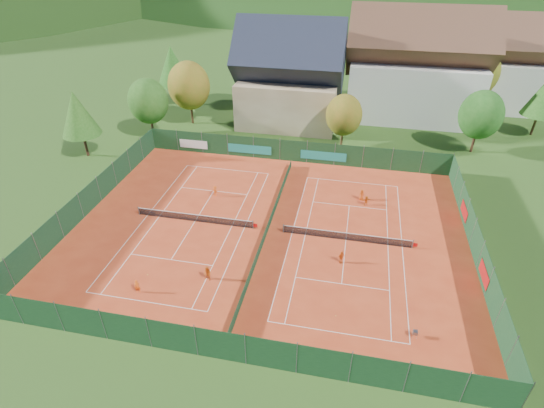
% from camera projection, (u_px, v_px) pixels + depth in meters
% --- Properties ---
extents(ground, '(600.00, 600.00, 0.00)m').
position_uv_depth(ground, '(268.00, 231.00, 43.91)').
color(ground, '#264A17').
rests_on(ground, ground).
extents(clay_pad, '(40.00, 32.00, 0.01)m').
position_uv_depth(clay_pad, '(268.00, 230.00, 43.89)').
color(clay_pad, '#BD3A1B').
rests_on(clay_pad, ground).
extents(court_markings_left, '(11.03, 23.83, 0.00)m').
position_uv_depth(court_markings_left, '(195.00, 221.00, 45.25)').
color(court_markings_left, white).
rests_on(court_markings_left, ground).
extents(court_markings_right, '(11.03, 23.83, 0.00)m').
position_uv_depth(court_markings_right, '(346.00, 240.00, 42.53)').
color(court_markings_right, white).
rests_on(court_markings_right, ground).
extents(tennis_net_left, '(13.30, 0.10, 1.02)m').
position_uv_depth(tennis_net_left, '(196.00, 218.00, 44.95)').
color(tennis_net_left, '#59595B').
rests_on(tennis_net_left, ground).
extents(tennis_net_right, '(13.30, 0.10, 1.02)m').
position_uv_depth(tennis_net_right, '(348.00, 236.00, 42.23)').
color(tennis_net_right, '#59595B').
rests_on(tennis_net_right, ground).
extents(court_divider, '(0.03, 28.80, 1.00)m').
position_uv_depth(court_divider, '(268.00, 227.00, 43.62)').
color(court_divider, '#12331E').
rests_on(court_divider, ground).
extents(fence_north, '(40.00, 0.10, 3.00)m').
position_uv_depth(fence_north, '(290.00, 151.00, 56.31)').
color(fence_north, '#14391B').
rests_on(fence_north, ground).
extents(fence_south, '(40.00, 0.04, 3.00)m').
position_uv_depth(fence_south, '(220.00, 346.00, 29.93)').
color(fence_south, '#13351A').
rests_on(fence_south, ground).
extents(fence_west, '(0.04, 32.00, 3.00)m').
position_uv_depth(fence_west, '(90.00, 197.00, 46.48)').
color(fence_west, '#143920').
rests_on(fence_west, ground).
extents(fence_east, '(0.09, 32.00, 3.00)m').
position_uv_depth(fence_east, '(476.00, 243.00, 39.73)').
color(fence_east, '#153A1E').
rests_on(fence_east, ground).
extents(chalet, '(16.20, 12.00, 16.00)m').
position_uv_depth(chalet, '(290.00, 80.00, 65.45)').
color(chalet, '#CEB891').
rests_on(chalet, ground).
extents(hotel_block_a, '(21.60, 11.00, 17.25)m').
position_uv_depth(hotel_block_a, '(415.00, 72.00, 66.74)').
color(hotel_block_a, silver).
rests_on(hotel_block_a, ground).
extents(hotel_block_b, '(17.28, 10.00, 15.50)m').
position_uv_depth(hotel_block_b, '(497.00, 68.00, 71.34)').
color(hotel_block_b, silver).
rests_on(hotel_block_b, ground).
extents(tree_west_front, '(5.72, 5.72, 8.69)m').
position_uv_depth(tree_west_front, '(148.00, 101.00, 61.13)').
color(tree_west_front, '#443018').
rests_on(tree_west_front, ground).
extents(tree_west_mid, '(6.44, 6.44, 9.78)m').
position_uv_depth(tree_west_mid, '(189.00, 86.00, 65.01)').
color(tree_west_mid, '#463019').
rests_on(tree_west_mid, ground).
extents(tree_west_back, '(5.60, 5.60, 10.00)m').
position_uv_depth(tree_west_back, '(172.00, 65.00, 72.24)').
color(tree_west_back, '#422F17').
rests_on(tree_west_back, ground).
extents(tree_center, '(5.01, 5.01, 7.60)m').
position_uv_depth(tree_center, '(344.00, 115.00, 58.38)').
color(tree_center, '#4B341B').
rests_on(tree_center, ground).
extents(tree_east_front, '(5.72, 5.72, 8.69)m').
position_uv_depth(tree_east_front, '(481.00, 115.00, 56.60)').
color(tree_east_front, '#4A2C1A').
rests_on(tree_east_front, ground).
extents(tree_west_side, '(5.04, 5.04, 9.00)m').
position_uv_depth(tree_west_side, '(77.00, 113.00, 55.21)').
color(tree_west_side, '#482919').
rests_on(tree_west_side, ground).
extents(tree_east_back, '(7.15, 7.15, 10.86)m').
position_uv_depth(tree_east_back, '(476.00, 72.00, 68.67)').
color(tree_east_back, '#4D331B').
rests_on(tree_east_back, ground).
extents(mountain_backdrop, '(820.00, 530.00, 242.00)m').
position_uv_depth(mountain_backdrop, '(397.00, 61.00, 252.44)').
color(mountain_backdrop, black).
rests_on(mountain_backdrop, ground).
extents(ball_hopper, '(0.34, 0.34, 0.80)m').
position_uv_depth(ball_hopper, '(415.00, 332.00, 32.09)').
color(ball_hopper, slate).
rests_on(ball_hopper, ground).
extents(loose_ball_0, '(0.07, 0.07, 0.07)m').
position_uv_depth(loose_ball_0, '(148.00, 275.00, 38.22)').
color(loose_ball_0, '#CCD833').
rests_on(loose_ball_0, ground).
extents(loose_ball_1, '(0.07, 0.07, 0.07)m').
position_uv_depth(loose_ball_1, '(336.00, 316.00, 34.16)').
color(loose_ball_1, '#CCD833').
rests_on(loose_ball_1, ground).
extents(player_left_near, '(0.57, 0.47, 1.33)m').
position_uv_depth(player_left_near, '(137.00, 286.00, 36.08)').
color(player_left_near, orange).
rests_on(player_left_near, ground).
extents(player_left_mid, '(0.84, 0.75, 1.43)m').
position_uv_depth(player_left_mid, '(208.00, 274.00, 37.34)').
color(player_left_mid, '#CD5712').
rests_on(player_left_mid, ground).
extents(player_left_far, '(0.92, 0.65, 1.30)m').
position_uv_depth(player_left_far, '(215.00, 191.00, 49.29)').
color(player_left_far, '#E85314').
rests_on(player_left_far, ground).
extents(player_right_near, '(0.80, 0.72, 1.30)m').
position_uv_depth(player_right_near, '(341.00, 257.00, 39.33)').
color(player_right_near, '#D14F12').
rests_on(player_right_near, ground).
extents(player_right_far_a, '(0.78, 0.71, 1.34)m').
position_uv_depth(player_right_far_a, '(362.00, 195.00, 48.54)').
color(player_right_far_a, '#CB4912').
rests_on(player_right_far_a, ground).
extents(player_right_far_b, '(1.16, 0.76, 1.19)m').
position_uv_depth(player_right_far_b, '(366.00, 201.00, 47.63)').
color(player_right_far_b, '#D65C13').
rests_on(player_right_far_b, ground).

